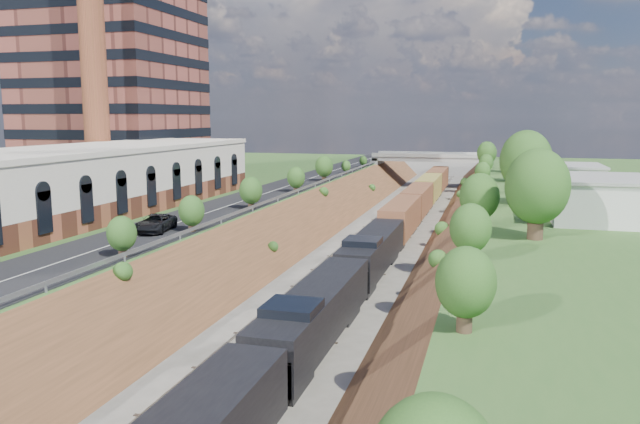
% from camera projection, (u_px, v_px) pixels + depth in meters
% --- Properties ---
extents(platform_left, '(44.00, 180.00, 5.00)m').
position_uv_depth(platform_left, '(138.00, 210.00, 84.87)').
color(platform_left, '#365F27').
rests_on(platform_left, ground).
extents(embankment_left, '(10.00, 180.00, 10.00)m').
position_uv_depth(embankment_left, '(292.00, 237.00, 79.37)').
color(embankment_left, brown).
rests_on(embankment_left, ground).
extents(embankment_right, '(10.00, 180.00, 10.00)m').
position_uv_depth(embankment_right, '(469.00, 246.00, 73.50)').
color(embankment_right, brown).
rests_on(embankment_right, ground).
extents(rail_left_track, '(1.58, 180.00, 0.18)m').
position_uv_depth(rail_left_track, '(356.00, 239.00, 77.11)').
color(rail_left_track, gray).
rests_on(rail_left_track, ground).
extents(rail_right_track, '(1.58, 180.00, 0.18)m').
position_uv_depth(rail_right_track, '(398.00, 242.00, 75.73)').
color(rail_right_track, gray).
rests_on(rail_right_track, ground).
extents(road, '(8.00, 180.00, 0.10)m').
position_uv_depth(road, '(258.00, 196.00, 79.80)').
color(road, black).
rests_on(road, platform_left).
extents(guardrail, '(0.10, 171.00, 0.70)m').
position_uv_depth(guardrail, '(288.00, 194.00, 78.44)').
color(guardrail, '#99999E').
rests_on(guardrail, platform_left).
extents(commercial_building, '(14.30, 62.30, 7.00)m').
position_uv_depth(commercial_building, '(59.00, 184.00, 61.68)').
color(commercial_building, brown).
rests_on(commercial_building, platform_left).
extents(smokestack, '(3.20, 3.20, 40.00)m').
position_uv_depth(smokestack, '(92.00, 37.00, 78.43)').
color(smokestack, brown).
rests_on(smokestack, platform_left).
extents(overpass, '(24.50, 8.30, 7.40)m').
position_uv_depth(overpass, '(430.00, 164.00, 134.68)').
color(overpass, gray).
rests_on(overpass, ground).
extents(white_building_near, '(9.00, 12.00, 4.00)m').
position_uv_depth(white_building_near, '(598.00, 200.00, 61.48)').
color(white_building_near, silver).
rests_on(white_building_near, platform_right).
extents(white_building_far, '(8.00, 10.00, 3.60)m').
position_uv_depth(white_building_far, '(568.00, 180.00, 82.58)').
color(white_building_far, silver).
rests_on(white_building_far, platform_right).
extents(tree_right_large, '(5.25, 5.25, 7.61)m').
position_uv_depth(tree_right_large, '(537.00, 187.00, 51.43)').
color(tree_right_large, '#473323').
rests_on(tree_right_large, platform_right).
extents(tree_left_crest, '(2.45, 2.45, 3.55)m').
position_uv_depth(tree_left_crest, '(87.00, 243.00, 40.45)').
color(tree_left_crest, '#473323').
rests_on(tree_left_crest, platform_left).
extents(freight_train, '(3.15, 126.85, 4.68)m').
position_uv_depth(freight_train, '(398.00, 221.00, 75.18)').
color(freight_train, black).
rests_on(freight_train, ground).
extents(suv, '(3.38, 5.74, 1.50)m').
position_uv_depth(suv, '(155.00, 223.00, 55.03)').
color(suv, black).
rests_on(suv, road).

